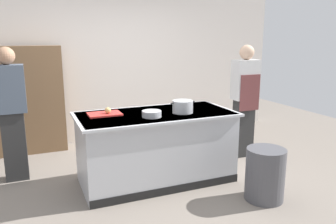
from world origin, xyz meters
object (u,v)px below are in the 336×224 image
at_px(onion, 108,110).
at_px(stock_pot, 183,107).
at_px(trash_bin, 265,174).
at_px(person_guest, 11,111).
at_px(mixing_bowl, 152,114).
at_px(bookshelf, 27,101).
at_px(person_chef, 245,98).

relative_size(onion, stock_pot, 0.23).
distance_m(trash_bin, person_guest, 3.21).
height_order(mixing_bowl, bookshelf, bookshelf).
xyz_separation_m(trash_bin, person_guest, (-2.63, 1.73, 0.61)).
bearing_deg(stock_pot, mixing_bowl, -171.88).
relative_size(onion, mixing_bowl, 0.33).
xyz_separation_m(mixing_bowl, person_chef, (1.70, 0.52, -0.02)).
distance_m(onion, trash_bin, 2.00).
height_order(stock_pot, person_guest, person_guest).
relative_size(mixing_bowl, person_guest, 0.14).
bearing_deg(stock_pot, onion, 165.05).
xyz_separation_m(person_guest, bookshelf, (0.19, 1.05, -0.06)).
bearing_deg(person_chef, stock_pot, 90.40).
height_order(person_chef, bookshelf, person_chef).
bearing_deg(stock_pot, bookshelf, 133.32).
distance_m(mixing_bowl, person_guest, 1.81).
bearing_deg(onion, person_chef, 5.78).
relative_size(person_chef, bookshelf, 1.01).
relative_size(stock_pot, trash_bin, 0.53).
bearing_deg(person_chef, mixing_bowl, 87.48).
bearing_deg(person_guest, onion, 50.51).
xyz_separation_m(onion, stock_pot, (0.90, -0.24, 0.02)).
xyz_separation_m(mixing_bowl, bookshelf, (-1.36, 1.97, -0.09)).
xyz_separation_m(mixing_bowl, person_guest, (-1.56, 0.92, -0.03)).
xyz_separation_m(onion, mixing_bowl, (0.46, -0.30, -0.02)).
height_order(stock_pot, bookshelf, bookshelf).
bearing_deg(mixing_bowl, bookshelf, 124.63).
bearing_deg(trash_bin, person_chef, 64.65).
relative_size(stock_pot, mixing_bowl, 1.39).
height_order(mixing_bowl, person_chef, person_chef).
distance_m(onion, bookshelf, 1.90).
bearing_deg(person_chef, person_guest, 63.43).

